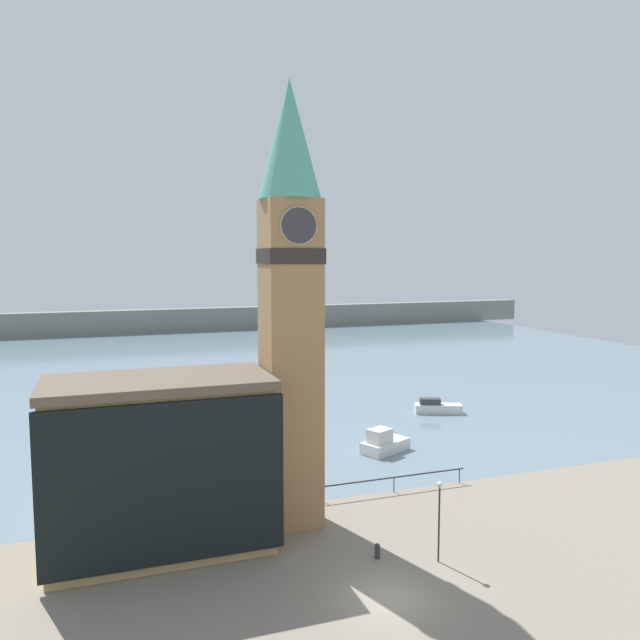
{
  "coord_description": "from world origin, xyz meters",
  "views": [
    {
      "loc": [
        -12.52,
        -25.61,
        16.32
      ],
      "look_at": [
        -0.84,
        7.39,
        12.75
      ],
      "focal_mm": 35.0,
      "sensor_mm": 36.0,
      "label": 1
    }
  ],
  "objects": [
    {
      "name": "boat_far",
      "position": [
        20.38,
        30.62,
        0.6
      ],
      "size": [
        5.03,
        3.22,
        1.56
      ],
      "rotation": [
        0.0,
        0.0,
        -0.39
      ],
      "color": "silver",
      "rests_on": "water"
    },
    {
      "name": "boat_near",
      "position": [
        9.49,
        20.52,
        0.76
      ],
      "size": [
        4.69,
        3.65,
        2.1
      ],
      "rotation": [
        0.0,
        0.0,
        0.44
      ],
      "color": "silver",
      "rests_on": "water"
    },
    {
      "name": "ground_plane",
      "position": [
        0.0,
        0.0,
        0.0
      ],
      "size": [
        160.0,
        160.0,
        0.0
      ],
      "primitive_type": "plane",
      "color": "gray"
    },
    {
      "name": "clock_tower",
      "position": [
        -1.83,
        9.85,
        14.15
      ],
      "size": [
        3.7,
        3.7,
        26.57
      ],
      "color": "#9E754C",
      "rests_on": "ground_plane"
    },
    {
      "name": "lamp_post",
      "position": [
        4.15,
        2.42,
        3.06
      ],
      "size": [
        0.32,
        0.32,
        4.45
      ],
      "color": "#2D2D33",
      "rests_on": "ground_plane"
    },
    {
      "name": "water",
      "position": [
        0.0,
        72.45,
        -0.0
      ],
      "size": [
        160.0,
        120.0,
        0.0
      ],
      "color": "slate",
      "rests_on": "ground_plane"
    },
    {
      "name": "far_shoreline",
      "position": [
        0.0,
        112.45,
        2.5
      ],
      "size": [
        180.0,
        3.0,
        5.0
      ],
      "color": "gray",
      "rests_on": "water"
    },
    {
      "name": "mooring_bollard_near",
      "position": [
        1.21,
        3.85,
        0.46
      ],
      "size": [
        0.31,
        0.31,
        0.84
      ],
      "color": "#2D2D33",
      "rests_on": "ground_plane"
    },
    {
      "name": "pier_building",
      "position": [
        -9.67,
        8.99,
        4.88
      ],
      "size": [
        12.35,
        6.55,
        9.71
      ],
      "color": "tan",
      "rests_on": "ground_plane"
    },
    {
      "name": "pier_railing",
      "position": [
        6.32,
        12.2,
        0.96
      ],
      "size": [
        11.1,
        0.08,
        1.09
      ],
      "color": "#232328",
      "rests_on": "ground_plane"
    }
  ]
}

